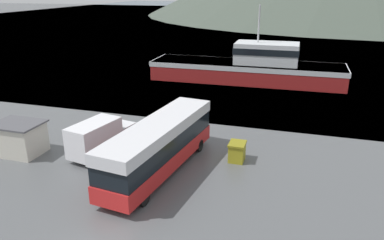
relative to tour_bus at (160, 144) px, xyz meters
name	(u,v)px	position (x,y,z in m)	size (l,w,h in m)	color
water_surface	(287,17)	(0.31, 129.63, -1.92)	(240.00, 240.00, 0.00)	#3D5160
tour_bus	(160,144)	(0.00, 0.00, 0.00)	(3.89, 11.60, 3.44)	red
delivery_van	(100,136)	(-5.16, 1.32, -0.59)	(2.96, 5.91, 2.54)	silver
fishing_boat	(250,67)	(1.92, 26.14, -0.07)	(24.15, 6.33, 9.39)	maroon
storage_bin	(237,152)	(4.54, 3.03, -1.24)	(1.13, 1.41, 1.34)	olive
dock_kiosk	(19,138)	(-10.76, -0.37, -0.73)	(3.45, 2.68, 2.36)	beige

